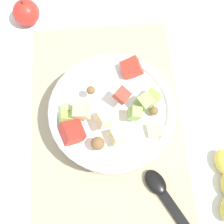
{
  "coord_description": "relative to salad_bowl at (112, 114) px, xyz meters",
  "views": [
    {
      "loc": [
        0.26,
        -0.01,
        0.68
      ],
      "look_at": [
        0.01,
        0.01,
        0.06
      ],
      "focal_mm": 52.73,
      "sensor_mm": 36.0,
      "label": 1
    }
  ],
  "objects": [
    {
      "name": "salad_bowl",
      "position": [
        0.0,
        0.0,
        0.0
      ],
      "size": [
        0.26,
        0.26,
        0.12
      ],
      "color": "white",
      "rests_on": "placemat"
    },
    {
      "name": "placemat",
      "position": [
        -0.01,
        -0.01,
        -0.05
      ],
      "size": [
        0.48,
        0.33,
        0.01
      ],
      "primitive_type": "cube",
      "color": "tan",
      "rests_on": "ground_plane"
    },
    {
      "name": "whole_apple",
      "position": [
        -0.29,
        -0.19,
        -0.02
      ],
      "size": [
        0.06,
        0.06,
        0.08
      ],
      "color": "red",
      "rests_on": "ground_plane"
    },
    {
      "name": "serving_spoon",
      "position": [
        0.18,
        0.1,
        -0.04
      ],
      "size": [
        0.21,
        0.13,
        0.01
      ],
      "color": "black",
      "rests_on": "placemat"
    },
    {
      "name": "ground_plane",
      "position": [
        -0.01,
        -0.01,
        -0.05
      ],
      "size": [
        2.4,
        2.4,
        0.0
      ],
      "primitive_type": "plane",
      "color": "silver"
    }
  ]
}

